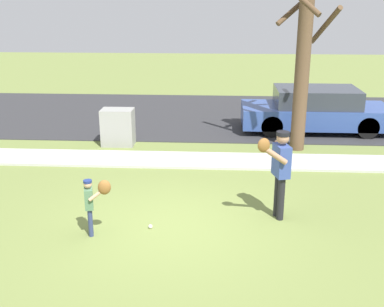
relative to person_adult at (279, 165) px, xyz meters
name	(u,v)px	position (x,y,z in m)	size (l,w,h in m)	color
ground_plane	(185,162)	(-1.97, 3.07, -1.06)	(48.00, 48.00, 0.00)	olive
sidewalk_strip	(185,160)	(-1.97, 3.17, -1.03)	(36.00, 1.20, 0.06)	#B2B2AD
road_surface	(195,115)	(-1.97, 8.17, -1.05)	(36.00, 6.80, 0.02)	#2D2D30
person_adult	(279,165)	(0.00, 0.00, 0.00)	(0.66, 0.75, 1.69)	black
person_child	(93,199)	(-3.26, -0.89, -0.36)	(0.53, 0.36, 1.07)	navy
baseball	(150,226)	(-2.33, -0.57, -1.02)	(0.07, 0.07, 0.07)	white
utility_cabinet	(118,127)	(-3.95, 4.48, -0.55)	(0.89, 0.60, 1.03)	gray
street_tree_near	(304,50)	(1.03, 4.36, 1.63)	(1.85, 1.88, 5.06)	brown
parked_wagon_blue	(315,110)	(1.84, 6.28, -0.40)	(4.50, 1.80, 1.33)	#2D478C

